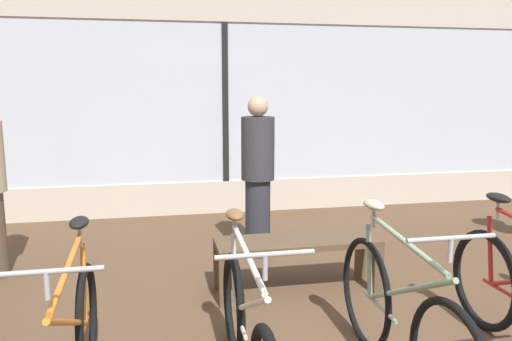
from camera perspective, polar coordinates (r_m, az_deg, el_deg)
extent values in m
cube|color=beige|center=(7.04, -3.44, -2.97)|extent=(12.00, 0.08, 0.45)
cube|color=silver|center=(6.87, -3.55, 7.66)|extent=(12.00, 0.04, 2.15)
cube|color=black|center=(6.85, -3.52, 7.66)|extent=(0.08, 0.02, 2.15)
torus|color=black|center=(3.41, -18.76, -15.55)|extent=(0.05, 0.67, 0.67)
cylinder|color=orange|center=(2.80, -20.53, -15.94)|extent=(0.03, 0.98, 0.51)
cylinder|color=orange|center=(3.28, -19.08, -12.04)|extent=(0.03, 0.11, 0.49)
cylinder|color=orange|center=(2.73, -20.77, -10.43)|extent=(0.03, 0.91, 0.10)
cylinder|color=orange|center=(3.20, -19.32, -17.34)|extent=(0.03, 0.48, 0.03)
cylinder|color=#B2B2B7|center=(3.14, -19.48, -7.03)|extent=(0.02, 0.02, 0.14)
ellipsoid|color=black|center=(3.12, -19.57, -5.62)|extent=(0.11, 0.22, 0.06)
cylinder|color=#B2B2B7|center=(2.28, -22.78, -12.04)|extent=(0.02, 0.02, 0.12)
cylinder|color=#ADADB2|center=(2.25, -22.88, -10.61)|extent=(0.46, 0.02, 0.02)
torus|color=black|center=(3.41, -2.59, -15.01)|extent=(0.05, 0.67, 0.67)
cylinder|color=beige|center=(2.82, -0.84, -15.17)|extent=(0.03, 0.96, 0.51)
cylinder|color=beige|center=(3.28, -2.51, -11.48)|extent=(0.03, 0.11, 0.49)
cylinder|color=beige|center=(2.74, -0.97, -9.68)|extent=(0.03, 0.89, 0.10)
cylinder|color=beige|center=(3.21, -1.93, -16.70)|extent=(0.03, 0.46, 0.03)
cylinder|color=#B2B2B7|center=(3.15, -2.44, -6.47)|extent=(0.02, 0.02, 0.14)
ellipsoid|color=brown|center=(3.13, -2.45, -5.06)|extent=(0.11, 0.22, 0.06)
cylinder|color=#B2B2B7|center=(2.30, 1.05, -11.01)|extent=(0.02, 0.02, 0.12)
cylinder|color=#ADADB2|center=(2.28, 1.05, -9.60)|extent=(0.46, 0.02, 0.02)
torus|color=black|center=(3.57, 12.38, -13.42)|extent=(0.04, 0.74, 0.74)
cylinder|color=gray|center=(3.03, 16.74, -12.97)|extent=(0.03, 0.94, 0.51)
cylinder|color=gray|center=(3.45, 12.80, -10.00)|extent=(0.03, 0.11, 0.49)
cylinder|color=gray|center=(2.97, 16.73, -7.84)|extent=(0.03, 0.86, 0.10)
cylinder|color=gray|center=(3.38, 13.96, -14.82)|extent=(0.03, 0.45, 0.03)
cylinder|color=#B2B2B7|center=(3.33, 13.28, -5.17)|extent=(0.02, 0.02, 0.14)
ellipsoid|color=#B2A893|center=(3.31, 13.33, -3.83)|extent=(0.11, 0.22, 0.06)
cylinder|color=#B2B2B7|center=(2.58, 21.34, -8.48)|extent=(0.02, 0.02, 0.12)
cylinder|color=#ADADB2|center=(2.57, 21.42, -7.21)|extent=(0.46, 0.02, 0.02)
torus|color=black|center=(4.07, 24.61, -11.29)|extent=(0.06, 0.73, 0.73)
cylinder|color=red|center=(3.96, 25.19, -8.22)|extent=(0.03, 0.11, 0.49)
cylinder|color=red|center=(3.89, 26.73, -12.41)|extent=(0.03, 0.48, 0.03)
cylinder|color=#B2B2B7|center=(3.85, 25.87, -3.97)|extent=(0.02, 0.02, 0.14)
ellipsoid|color=black|center=(3.83, 25.96, -2.81)|extent=(0.11, 0.22, 0.06)
cube|color=brown|center=(4.32, 4.74, -8.13)|extent=(1.40, 0.44, 0.05)
cube|color=brown|center=(4.10, -3.69, -12.55)|extent=(0.08, 0.08, 0.42)
cube|color=brown|center=(4.46, 13.69, -10.97)|extent=(0.08, 0.08, 0.42)
cube|color=brown|center=(4.44, -4.33, -10.82)|extent=(0.08, 0.08, 0.42)
cube|color=brown|center=(4.77, 11.84, -9.54)|extent=(0.08, 0.08, 0.42)
cylinder|color=#2D2D38|center=(5.22, 0.21, -5.39)|extent=(0.27, 0.27, 0.81)
cylinder|color=#333338|center=(5.08, 0.21, 2.54)|extent=(0.35, 0.35, 0.64)
sphere|color=tan|center=(5.05, 0.21, 7.34)|extent=(0.21, 0.21, 0.21)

